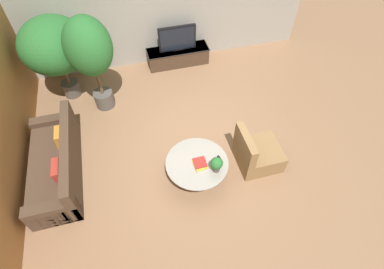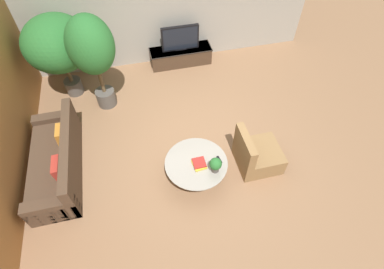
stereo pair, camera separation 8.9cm
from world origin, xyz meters
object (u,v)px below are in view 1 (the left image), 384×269
object	(u,v)px
coffee_table	(197,166)
potted_palm_corner	(89,51)
armchair_wicker	(256,154)
media_console	(178,56)
television	(177,38)
couch_by_wall	(57,165)
potted_palm_tall	(54,47)
potted_plant_tabletop	(217,164)

from	to	relation	value
coffee_table	potted_palm_corner	size ratio (longest dim) A/B	0.52
coffee_table	armchair_wicker	bearing A→B (deg)	0.45
media_console	television	xyz separation A→B (m)	(0.00, -0.00, 0.52)
television	couch_by_wall	distance (m)	4.05
couch_by_wall	potted_palm_corner	size ratio (longest dim) A/B	1.00
coffee_table	couch_by_wall	xyz separation A→B (m)	(-2.49, 0.72, -0.02)
coffee_table	media_console	bearing A→B (deg)	82.51
television	armchair_wicker	bearing A→B (deg)	-78.06
media_console	potted_palm_corner	xyz separation A→B (m)	(-1.98, -1.09, 1.25)
potted_palm_tall	potted_palm_corner	bearing A→B (deg)	-38.33
media_console	couch_by_wall	world-z (taller)	couch_by_wall
potted_palm_tall	coffee_table	bearing A→B (deg)	-52.78
television	couch_by_wall	world-z (taller)	television
television	armchair_wicker	xyz separation A→B (m)	(0.73, -3.46, -0.47)
couch_by_wall	television	bearing A→B (deg)	132.96
couch_by_wall	potted_plant_tabletop	world-z (taller)	couch_by_wall
television	media_console	bearing A→B (deg)	90.00
television	coffee_table	xyz separation A→B (m)	(-0.46, -3.47, -0.43)
potted_palm_tall	television	bearing A→B (deg)	10.80
media_console	television	distance (m)	0.52
television	armchair_wicker	world-z (taller)	television
armchair_wicker	potted_plant_tabletop	bearing A→B (deg)	104.97
potted_palm_tall	media_console	bearing A→B (deg)	10.83
couch_by_wall	armchair_wicker	bearing A→B (deg)	78.99
couch_by_wall	potted_plant_tabletop	bearing A→B (deg)	70.97
television	coffee_table	size ratio (longest dim) A/B	0.82
potted_palm_corner	armchair_wicker	bearing A→B (deg)	-41.22
media_console	coffee_table	distance (m)	3.50
potted_plant_tabletop	television	bearing A→B (deg)	87.33
couch_by_wall	armchair_wicker	size ratio (longest dim) A/B	2.53
media_console	potted_plant_tabletop	world-z (taller)	potted_plant_tabletop
coffee_table	couch_by_wall	world-z (taller)	couch_by_wall
armchair_wicker	potted_palm_corner	distance (m)	3.80
potted_palm_tall	potted_palm_corner	distance (m)	0.93
couch_by_wall	potted_palm_corner	xyz separation A→B (m)	(0.97, 1.66, 1.19)
potted_plant_tabletop	armchair_wicker	bearing A→B (deg)	14.97
media_console	potted_palm_tall	bearing A→B (deg)	-169.17
television	couch_by_wall	xyz separation A→B (m)	(-2.94, -2.74, -0.46)
potted_plant_tabletop	coffee_table	bearing A→B (deg)	140.72
coffee_table	potted_palm_corner	bearing A→B (deg)	122.56
media_console	potted_palm_tall	distance (m)	2.96
coffee_table	potted_plant_tabletop	world-z (taller)	potted_plant_tabletop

